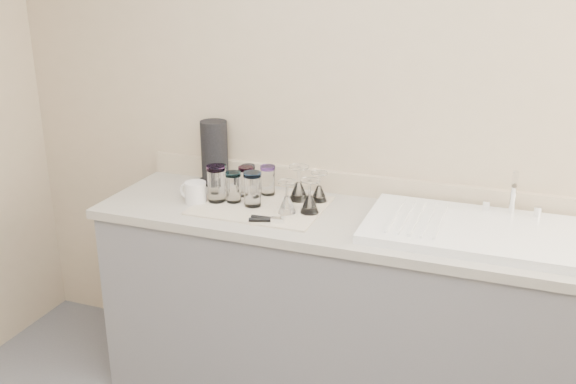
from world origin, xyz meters
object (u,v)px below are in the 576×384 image
at_px(tumbler_purple, 268,180).
at_px(goblet_front_right, 310,201).
at_px(paper_towel_roll, 215,153).
at_px(goblet_back_left, 299,188).
at_px(sink_unit, 472,229).
at_px(white_mug, 195,192).
at_px(tumbler_blue, 233,187).
at_px(tumbler_extra, 246,181).
at_px(goblet_front_left, 287,202).
at_px(goblet_back_right, 319,191).
at_px(tumbler_lavender, 252,189).
at_px(tumbler_cyan, 248,178).
at_px(can_opener, 267,219).
at_px(tumbler_teal, 220,178).
at_px(tumbler_magenta, 216,183).

xyz_separation_m(tumbler_purple, goblet_front_right, (0.25, -0.15, -0.02)).
bearing_deg(paper_towel_roll, goblet_back_left, -13.72).
xyz_separation_m(sink_unit, white_mug, (-1.18, -0.07, 0.03)).
xyz_separation_m(tumbler_blue, tumbler_extra, (0.02, 0.09, -0.00)).
xyz_separation_m(tumbler_purple, goblet_front_left, (0.16, -0.18, -0.02)).
bearing_deg(goblet_back_right, tumbler_lavender, -147.86).
relative_size(tumbler_blue, goblet_back_left, 0.87).
xyz_separation_m(tumbler_lavender, paper_towel_roll, (-0.31, 0.25, 0.06)).
height_order(sink_unit, tumbler_extra, sink_unit).
distance_m(tumbler_cyan, can_opener, 0.38).
xyz_separation_m(sink_unit, can_opener, (-0.79, -0.17, -0.00)).
relative_size(tumbler_cyan, tumbler_blue, 0.93).
bearing_deg(tumbler_purple, white_mug, -143.79).
xyz_separation_m(tumbler_teal, goblet_front_right, (0.47, -0.11, -0.01)).
bearing_deg(goblet_back_left, goblet_front_left, -88.10).
relative_size(tumbler_teal, goblet_back_left, 0.80).
xyz_separation_m(tumbler_extra, goblet_back_left, (0.24, 0.03, -0.02)).
relative_size(tumbler_teal, goblet_front_left, 0.90).
distance_m(tumbler_blue, tumbler_extra, 0.10).
bearing_deg(goblet_front_left, goblet_back_left, 91.90).
relative_size(tumbler_lavender, goblet_front_right, 1.05).
xyz_separation_m(tumbler_magenta, white_mug, (-0.09, -0.04, -0.04)).
relative_size(sink_unit, goblet_front_right, 5.62).
xyz_separation_m(can_opener, paper_towel_roll, (-0.43, 0.40, 0.13)).
distance_m(tumbler_teal, tumbler_cyan, 0.13).
distance_m(sink_unit, paper_towel_roll, 1.25).
relative_size(goblet_back_right, paper_towel_roll, 0.44).
relative_size(tumbler_purple, goblet_back_right, 1.02).
bearing_deg(tumbler_extra, goblet_front_left, -28.49).
bearing_deg(tumbler_cyan, tumbler_blue, -92.64).
bearing_deg(tumbler_magenta, sink_unit, 1.66).
bearing_deg(goblet_front_left, tumbler_extra, 151.51).
height_order(tumbler_magenta, goblet_front_left, tumbler_magenta).
xyz_separation_m(tumbler_magenta, goblet_back_left, (0.33, 0.14, -0.03)).
bearing_deg(sink_unit, tumbler_magenta, -178.34).
relative_size(goblet_back_left, goblet_front_left, 1.13).
bearing_deg(goblet_front_right, goblet_back_right, 92.11).
relative_size(tumbler_extra, white_mug, 0.98).
bearing_deg(tumbler_lavender, tumbler_teal, 150.41).
xyz_separation_m(tumbler_lavender, goblet_back_right, (0.25, 0.16, -0.03)).
xyz_separation_m(goblet_front_right, white_mug, (-0.52, -0.05, -0.01)).
height_order(tumbler_teal, goblet_back_left, goblet_back_left).
bearing_deg(tumbler_purple, tumbler_cyan, 177.45).
xyz_separation_m(goblet_back_right, goblet_front_right, (0.01, -0.15, 0.00)).
bearing_deg(tumbler_cyan, tumbler_purple, -2.55).
bearing_deg(tumbler_lavender, tumbler_blue, 170.09).
distance_m(tumbler_extra, paper_towel_roll, 0.28).
relative_size(sink_unit, goblet_back_left, 5.24).
bearing_deg(tumbler_lavender, white_mug, -171.90).
distance_m(tumbler_cyan, goblet_back_right, 0.34).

